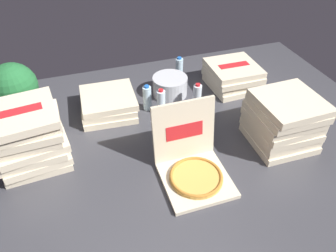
% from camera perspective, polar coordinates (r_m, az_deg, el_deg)
% --- Properties ---
extents(ground_plane, '(3.20, 2.40, 0.02)m').
position_cam_1_polar(ground_plane, '(2.04, 0.33, -5.08)').
color(ground_plane, '#38383D').
extents(open_pizza_box, '(0.38, 0.45, 0.40)m').
position_cam_1_polar(open_pizza_box, '(1.86, 4.39, -6.78)').
color(open_pizza_box, beige).
rests_on(open_pizza_box, ground_plane).
extents(pizza_stack_left_far, '(0.40, 0.41, 0.19)m').
position_cam_1_polar(pizza_stack_left_far, '(2.66, 11.62, 8.84)').
color(pizza_stack_left_far, beige).
rests_on(pizza_stack_left_far, ground_plane).
extents(pizza_stack_right_far, '(0.44, 0.44, 0.38)m').
position_cam_1_polar(pizza_stack_right_far, '(2.04, -23.75, -1.64)').
color(pizza_stack_right_far, beige).
rests_on(pizza_stack_right_far, ground_plane).
extents(pizza_stack_right_mid, '(0.40, 0.40, 0.33)m').
position_cam_1_polar(pizza_stack_right_mid, '(2.14, 20.00, 0.94)').
color(pizza_stack_right_mid, beige).
rests_on(pizza_stack_right_mid, ground_plane).
extents(pizza_stack_left_near, '(0.41, 0.42, 0.14)m').
position_cam_1_polar(pizza_stack_left_near, '(2.36, -10.68, 3.97)').
color(pizza_stack_left_near, beige).
rests_on(pizza_stack_left_near, ground_plane).
extents(ice_bucket, '(0.27, 0.27, 0.15)m').
position_cam_1_polar(ice_bucket, '(2.52, 0.35, 7.25)').
color(ice_bucket, '#B7BABF').
rests_on(ice_bucket, ground_plane).
extents(water_bottle_0, '(0.06, 0.06, 0.20)m').
position_cam_1_polar(water_bottle_0, '(2.34, -3.75, 5.06)').
color(water_bottle_0, silver).
rests_on(water_bottle_0, ground_plane).
extents(water_bottle_1, '(0.06, 0.06, 0.20)m').
position_cam_1_polar(water_bottle_1, '(2.71, 2.02, 10.25)').
color(water_bottle_1, silver).
rests_on(water_bottle_1, ground_plane).
extents(water_bottle_2, '(0.06, 0.06, 0.20)m').
position_cam_1_polar(water_bottle_2, '(2.37, 5.26, 5.36)').
color(water_bottle_2, white).
rests_on(water_bottle_2, ground_plane).
extents(water_bottle_3, '(0.06, 0.06, 0.20)m').
position_cam_1_polar(water_bottle_3, '(2.30, -1.26, 4.35)').
color(water_bottle_3, silver).
rests_on(water_bottle_3, ground_plane).
extents(potted_plant, '(0.31, 0.31, 0.44)m').
position_cam_1_polar(potted_plant, '(2.38, -25.75, 5.68)').
color(potted_plant, '#513323').
rests_on(potted_plant, ground_plane).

